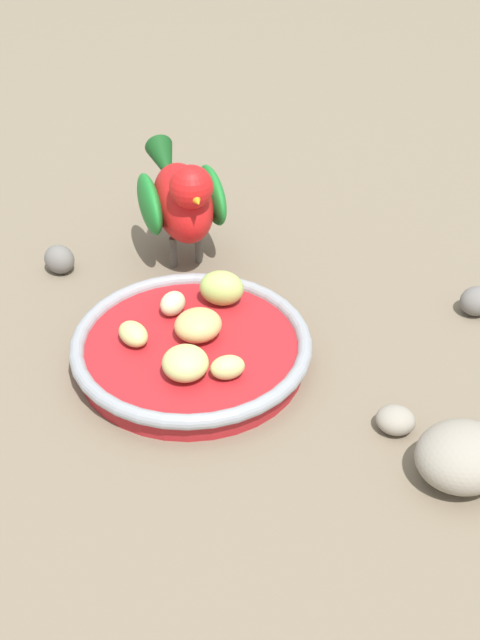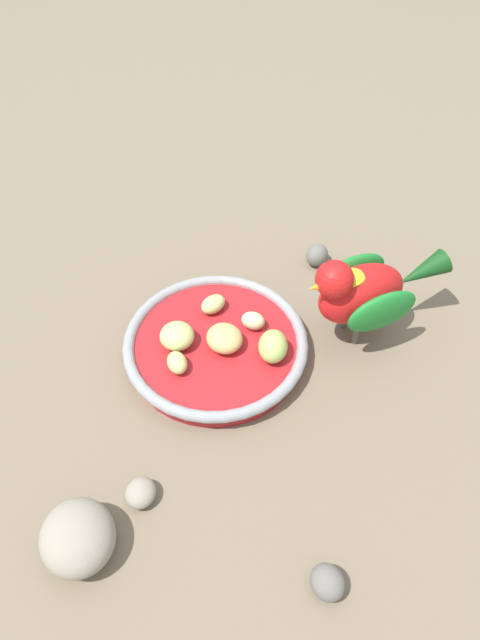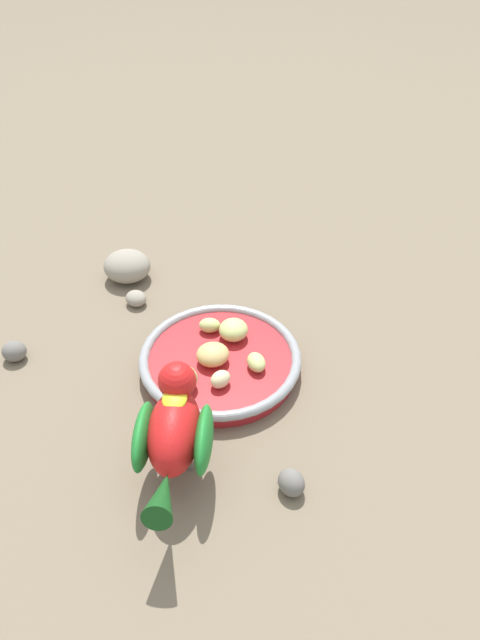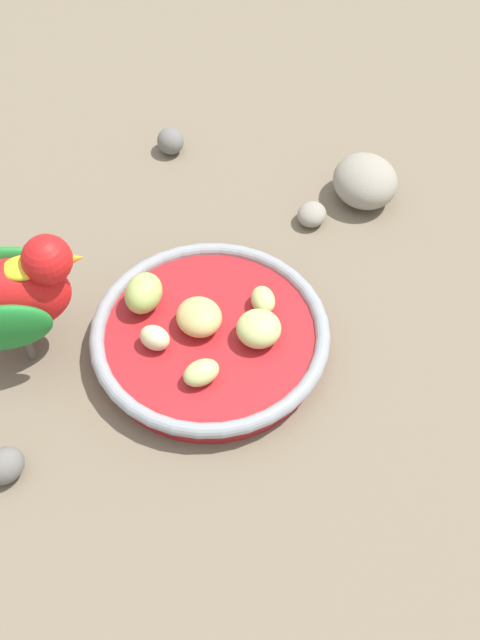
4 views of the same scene
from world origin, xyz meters
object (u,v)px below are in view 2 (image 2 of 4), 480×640
apple_piece_4 (253,321)px  apple_piece_2 (213,304)px  apple_piece_1 (224,338)px  pebble_0 (137,491)px  parrot (364,290)px  feeding_bowl (216,346)px  pebble_2 (317,255)px  apple_piece_0 (177,363)px  pebble_1 (328,582)px  apple_piece_3 (273,346)px  rock_large (78,537)px  apple_piece_5 (175,339)px

apple_piece_4 → apple_piece_2: bearing=87.0°
apple_piece_1 → pebble_0: size_ratio=1.32×
parrot → feeding_bowl: bearing=-11.5°
pebble_2 → apple_piece_2: bearing=154.5°
apple_piece_0 → pebble_1: (-0.12, -0.21, -0.02)m
feeding_bowl → apple_piece_1: 0.02m
apple_piece_3 → rock_large: (-0.24, 0.06, -0.01)m
feeding_bowl → apple_piece_0: size_ratio=7.24×
apple_piece_0 → parrot: parrot is taller
apple_piece_2 → parrot: 0.16m
apple_piece_2 → apple_piece_3: (-0.03, -0.08, 0.01)m
apple_piece_3 → apple_piece_5: 0.10m
pebble_0 → feeding_bowl: bearing=4.5°
apple_piece_2 → pebble_1: bearing=-134.2°
apple_piece_5 → parrot: (0.12, -0.16, 0.03)m
apple_piece_1 → pebble_2: bearing=-10.4°
feeding_bowl → apple_piece_2: bearing=31.2°
apple_piece_1 → apple_piece_4: bearing=-22.7°
pebble_0 → pebble_1: pebble_1 is taller
apple_piece_3 → pebble_0: 0.19m
apple_piece_0 → apple_piece_1: bearing=-31.3°
apple_piece_2 → apple_piece_4: (-0.00, -0.05, 0.00)m
apple_piece_5 → apple_piece_0: bearing=-145.5°
apple_piece_0 → pebble_2: apple_piece_0 is taller
apple_piece_0 → apple_piece_3: 0.10m
apple_piece_1 → pebble_1: bearing=-133.2°
feeding_bowl → rock_large: rock_large is taller
parrot → pebble_2: bearing=-96.6°
apple_piece_5 → parrot: parrot is taller
pebble_0 → pebble_1: size_ratio=1.00×
pebble_0 → parrot: bearing=-22.3°
apple_piece_0 → pebble_2: 0.24m
apple_piece_1 → rock_large: same height
apple_piece_0 → apple_piece_4: apple_piece_4 is taller
apple_piece_4 → apple_piece_3: bearing=-126.6°
apple_piece_3 → apple_piece_4: bearing=53.4°
pebble_1 → apple_piece_5: bearing=57.1°
parrot → pebble_1: bearing=55.0°
apple_piece_5 → feeding_bowl: bearing=-56.0°
apple_piece_2 → pebble_2: apple_piece_2 is taller
apple_piece_5 → apple_piece_1: bearing=-62.4°
apple_piece_4 → pebble_2: 0.15m
apple_piece_1 → parrot: bearing=-49.8°
apple_piece_2 → pebble_1: size_ratio=0.99×
apple_piece_1 → parrot: (0.09, -0.11, 0.04)m
apple_piece_1 → apple_piece_2: 0.05m
feeding_bowl → pebble_2: size_ratio=6.50×
feeding_bowl → pebble_2: bearing=-13.6°
pebble_2 → feeding_bowl: bearing=166.4°
apple_piece_0 → pebble_0: apple_piece_0 is taller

